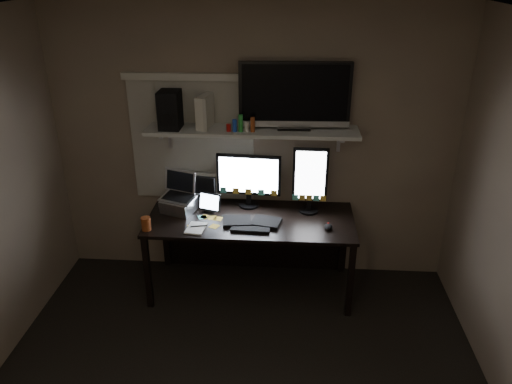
# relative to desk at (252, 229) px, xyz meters

# --- Properties ---
(ceiling) EXTENTS (3.60, 3.60, 0.00)m
(ceiling) POSITION_rel_desk_xyz_m (0.00, -1.55, 1.95)
(ceiling) COLOR silver
(ceiling) RESTS_ON back_wall
(back_wall) EXTENTS (3.60, 0.00, 3.60)m
(back_wall) POSITION_rel_desk_xyz_m (0.00, 0.25, 0.70)
(back_wall) COLOR brown
(back_wall) RESTS_ON floor
(window_blinds) EXTENTS (1.10, 0.02, 1.10)m
(window_blinds) POSITION_rel_desk_xyz_m (-0.55, 0.24, 0.75)
(window_blinds) COLOR #B4B0A2
(window_blinds) RESTS_ON back_wall
(desk) EXTENTS (1.80, 0.75, 0.73)m
(desk) POSITION_rel_desk_xyz_m (0.00, 0.00, 0.00)
(desk) COLOR black
(desk) RESTS_ON floor
(wall_shelf) EXTENTS (1.80, 0.35, 0.03)m
(wall_shelf) POSITION_rel_desk_xyz_m (0.00, 0.08, 0.91)
(wall_shelf) COLOR beige
(wall_shelf) RESTS_ON back_wall
(monitor_landscape) EXTENTS (0.58, 0.10, 0.51)m
(monitor_landscape) POSITION_rel_desk_xyz_m (-0.04, 0.12, 0.43)
(monitor_landscape) COLOR black
(monitor_landscape) RESTS_ON desk
(monitor_portrait) EXTENTS (0.31, 0.06, 0.61)m
(monitor_portrait) POSITION_rel_desk_xyz_m (0.51, 0.04, 0.48)
(monitor_portrait) COLOR black
(monitor_portrait) RESTS_ON desk
(keyboard) EXTENTS (0.51, 0.22, 0.03)m
(keyboard) POSITION_rel_desk_xyz_m (0.01, -0.22, 0.19)
(keyboard) COLOR black
(keyboard) RESTS_ON desk
(mouse) EXTENTS (0.07, 0.11, 0.04)m
(mouse) POSITION_rel_desk_xyz_m (0.66, -0.26, 0.20)
(mouse) COLOR black
(mouse) RESTS_ON desk
(notepad) EXTENTS (0.17, 0.22, 0.01)m
(notepad) POSITION_rel_desk_xyz_m (-0.44, -0.34, 0.18)
(notepad) COLOR silver
(notepad) RESTS_ON desk
(tablet) EXTENTS (0.23, 0.15, 0.19)m
(tablet) POSITION_rel_desk_xyz_m (-0.37, -0.03, 0.27)
(tablet) COLOR black
(tablet) RESTS_ON desk
(file_sorter) EXTENTS (0.24, 0.14, 0.29)m
(file_sorter) POSITION_rel_desk_xyz_m (-0.45, 0.17, 0.32)
(file_sorter) COLOR black
(file_sorter) RESTS_ON desk
(laptop) EXTENTS (0.37, 0.34, 0.35)m
(laptop) POSITION_rel_desk_xyz_m (-0.65, -0.04, 0.35)
(laptop) COLOR silver
(laptop) RESTS_ON desk
(cup) EXTENTS (0.09, 0.09, 0.11)m
(cup) POSITION_rel_desk_xyz_m (-0.85, -0.39, 0.23)
(cup) COLOR brown
(cup) RESTS_ON desk
(sticky_notes) EXTENTS (0.37, 0.30, 0.00)m
(sticky_notes) POSITION_rel_desk_xyz_m (-0.35, -0.22, 0.18)
(sticky_notes) COLOR gold
(sticky_notes) RESTS_ON desk
(tv) EXTENTS (0.93, 0.20, 0.56)m
(tv) POSITION_rel_desk_xyz_m (0.35, 0.12, 1.20)
(tv) COLOR black
(tv) RESTS_ON wall_shelf
(game_console) EXTENTS (0.13, 0.24, 0.28)m
(game_console) POSITION_rel_desk_xyz_m (-0.40, 0.09, 1.06)
(game_console) COLOR beige
(game_console) RESTS_ON wall_shelf
(speaker) EXTENTS (0.18, 0.22, 0.32)m
(speaker) POSITION_rel_desk_xyz_m (-0.69, 0.05, 1.09)
(speaker) COLOR black
(speaker) RESTS_ON wall_shelf
(bottles) EXTENTS (0.24, 0.08, 0.15)m
(bottles) POSITION_rel_desk_xyz_m (-0.09, -0.00, 1.00)
(bottles) COLOR #A50F0C
(bottles) RESTS_ON wall_shelf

